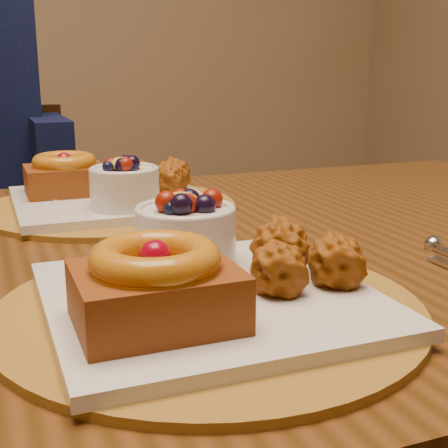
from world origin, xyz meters
The scene contains 3 objects.
dining_table centered at (0.11, -0.09, 0.68)m, with size 1.60×0.90×0.76m.
place_setting_near centered at (0.10, -0.31, 0.79)m, with size 0.38×0.38×0.09m.
place_setting_far centered at (0.10, 0.12, 0.78)m, with size 0.38×0.38×0.09m.
Camera 1 is at (-0.07, -0.80, 0.97)m, focal length 50.00 mm.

